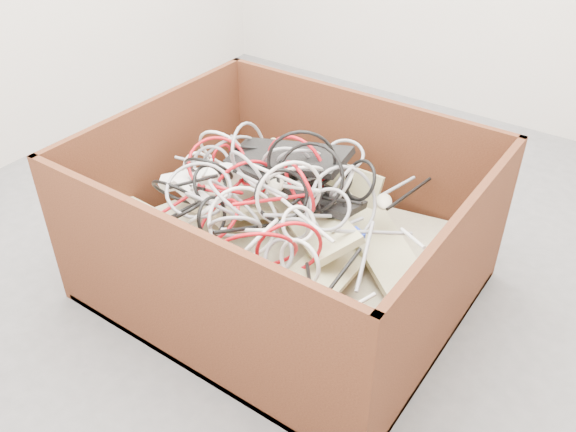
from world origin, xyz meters
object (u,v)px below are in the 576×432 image
Objects in this scene: cardboard_box at (281,252)px; power_strip_right at (202,201)px; power_strip_left at (201,177)px; vga_plug at (356,235)px.

cardboard_box is 0.33m from power_strip_right.
power_strip_left reaches higher than vga_plug.
vga_plug is (0.56, 0.09, 0.04)m from power_strip_right.
cardboard_box is 3.91× the size of power_strip_left.
cardboard_box is 0.37m from vga_plug.
power_strip_right is 5.78× the size of vga_plug.
power_strip_left is 0.13m from power_strip_right.
power_strip_left is at bearing 141.96° from power_strip_right.
vga_plug reaches higher than power_strip_right.
power_strip_left is at bearing -178.01° from cardboard_box.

